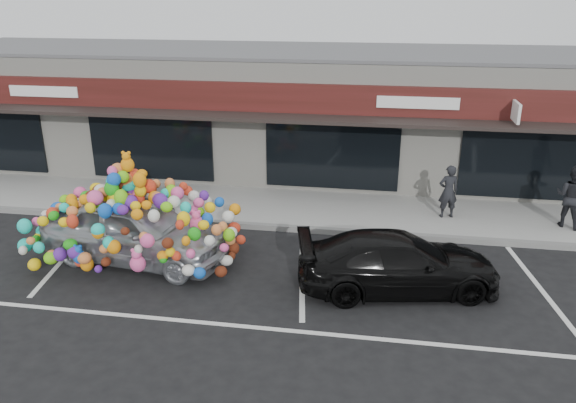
% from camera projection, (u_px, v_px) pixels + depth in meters
% --- Properties ---
extents(ground, '(90.00, 90.00, 0.00)m').
position_uv_depth(ground, '(187.00, 266.00, 13.59)').
color(ground, black).
rests_on(ground, ground).
extents(shop_building, '(24.00, 7.20, 4.31)m').
position_uv_depth(shop_building, '(258.00, 109.00, 20.61)').
color(shop_building, silver).
rests_on(shop_building, ground).
extents(sidewalk, '(26.00, 3.00, 0.15)m').
position_uv_depth(sidewalk, '(229.00, 205.00, 17.25)').
color(sidewalk, gray).
rests_on(sidewalk, ground).
extents(kerb, '(26.00, 0.18, 0.16)m').
position_uv_depth(kerb, '(216.00, 224.00, 15.87)').
color(kerb, slate).
rests_on(kerb, ground).
extents(parking_stripe_left, '(0.73, 4.37, 0.01)m').
position_uv_depth(parking_stripe_left, '(69.00, 253.00, 14.26)').
color(parking_stripe_left, silver).
rests_on(parking_stripe_left, ground).
extents(parking_stripe_mid, '(0.73, 4.37, 0.01)m').
position_uv_depth(parking_stripe_mid, '(302.00, 271.00, 13.34)').
color(parking_stripe_mid, silver).
rests_on(parking_stripe_mid, ground).
extents(parking_stripe_right, '(0.73, 4.37, 0.01)m').
position_uv_depth(parking_stripe_right, '(541.00, 290.00, 12.53)').
color(parking_stripe_right, silver).
rests_on(parking_stripe_right, ground).
extents(lane_line, '(14.00, 0.12, 0.01)m').
position_uv_depth(lane_line, '(245.00, 326.00, 11.16)').
color(lane_line, silver).
rests_on(lane_line, ground).
extents(toy_car, '(3.36, 5.22, 2.90)m').
position_uv_depth(toy_car, '(135.00, 223.00, 13.60)').
color(toy_car, '#B1B6BC').
rests_on(toy_car, ground).
extents(black_sedan, '(2.65, 4.70, 1.29)m').
position_uv_depth(black_sedan, '(398.00, 262.00, 12.37)').
color(black_sedan, black).
rests_on(black_sedan, ground).
extents(pedestrian_a, '(0.63, 0.49, 1.54)m').
position_uv_depth(pedestrian_a, '(448.00, 191.00, 15.88)').
color(pedestrian_a, black).
rests_on(pedestrian_a, sidewalk).
extents(pedestrian_b, '(1.07, 1.03, 1.74)m').
position_uv_depth(pedestrian_b, '(572.00, 196.00, 15.21)').
color(pedestrian_b, black).
rests_on(pedestrian_b, sidewalk).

